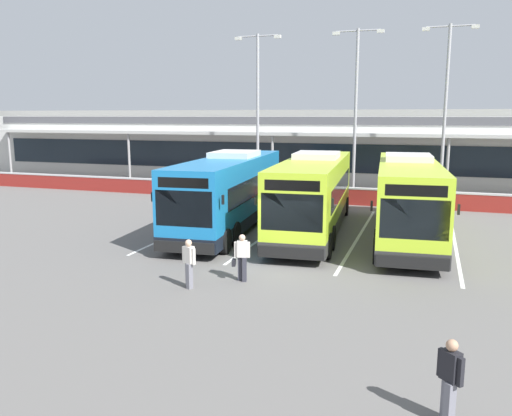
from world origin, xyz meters
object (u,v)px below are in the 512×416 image
Objects in this scene: coach_bus_left_centre at (314,195)px; pedestrian_child at (450,378)px; pedestrian_in_dark_coat at (189,262)px; lamp_post_west at (258,105)px; lamp_post_centre at (356,104)px; lamp_post_east at (446,103)px; coach_bus_leftmost at (229,193)px; coach_bus_centre at (407,200)px; pedestrian_with_handbag at (242,256)px.

pedestrian_child is (5.75, -14.72, -0.91)m from coach_bus_left_centre.
pedestrian_in_dark_coat is 1.00× the size of pedestrian_child.
lamp_post_centre is at bearing -0.83° from lamp_post_west.
lamp_post_west and lamp_post_east have the same top height.
lamp_post_east is at bearing 47.66° from coach_bus_leftmost.
coach_bus_centre is at bearing 1.22° from coach_bus_left_centre.
coach_bus_leftmost reaches higher than pedestrian_with_handbag.
coach_bus_leftmost is 1.00× the size of coach_bus_centre.
pedestrian_with_handbag is (3.43, -7.60, -0.93)m from coach_bus_leftmost.
coach_bus_left_centre reaches higher than pedestrian_in_dark_coat.
lamp_post_centre is at bearing 82.84° from pedestrian_in_dark_coat.
coach_bus_leftmost is 7.60× the size of pedestrian_child.
lamp_post_west is at bearing 106.81° from pedestrian_with_handbag.
lamp_post_east is (0.17, 25.17, 5.42)m from pedestrian_child.
coach_bus_leftmost is 15.56m from lamp_post_east.
coach_bus_leftmost is at bearing -172.28° from coach_bus_left_centre.
coach_bus_left_centre is (4.11, 0.56, 0.00)m from coach_bus_leftmost.
coach_bus_centre is at bearing -98.81° from lamp_post_east.
pedestrian_child is 0.15× the size of lamp_post_west.
pedestrian_with_handbag is at bearing -109.53° from lamp_post_east.
pedestrian_in_dark_coat is (-1.37, -1.23, 0.02)m from pedestrian_with_handbag.
pedestrian_in_dark_coat is 0.15× the size of lamp_post_centre.
lamp_post_centre reaches higher than pedestrian_with_handbag.
coach_bus_centre is at bearing 4.41° from coach_bus_leftmost.
lamp_post_east is at bearing 81.19° from coach_bus_centre.
coach_bus_centre is at bearing 58.81° from pedestrian_with_handbag.
lamp_post_east is at bearing 68.11° from pedestrian_in_dark_coat.
coach_bus_left_centre is 1.00× the size of coach_bus_centre.
coach_bus_leftmost is at bearing 124.84° from pedestrian_child.
lamp_post_centre is (2.49, 19.79, 5.42)m from pedestrian_in_dark_coat.
lamp_post_west is (-12.06, 25.20, 5.42)m from pedestrian_child.
lamp_post_west is at bearing 121.07° from coach_bus_left_centre.
coach_bus_centre is at bearing -69.32° from lamp_post_centre.
lamp_post_centre is at bearing 86.57° from pedestrian_with_handbag.
coach_bus_centre reaches higher than pedestrian_with_handbag.
pedestrian_with_handbag is at bearing -65.73° from coach_bus_leftmost.
coach_bus_left_centre reaches higher than pedestrian_with_handbag.
lamp_post_east reaches higher than pedestrian_in_dark_coat.
pedestrian_with_handbag is 1.85m from pedestrian_in_dark_coat.
lamp_post_west is (-4.26, 19.88, 5.42)m from pedestrian_in_dark_coat.
lamp_post_centre is (-3.89, 10.30, 4.50)m from coach_bus_centre.
pedestrian_child is (6.43, -6.55, 0.02)m from pedestrian_with_handbag.
lamp_post_west reaches higher than coach_bus_centre.
coach_bus_leftmost reaches higher than pedestrian_in_dark_coat.
lamp_post_west is 1.00× the size of lamp_post_east.
lamp_post_east is at bearing 70.47° from pedestrian_with_handbag.
pedestrian_with_handbag is 1.00× the size of pedestrian_in_dark_coat.
pedestrian_with_handbag is 0.15× the size of lamp_post_west.
pedestrian_in_dark_coat is at bearing 145.71° from pedestrian_child.
pedestrian_child is at bearing -68.67° from coach_bus_left_centre.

